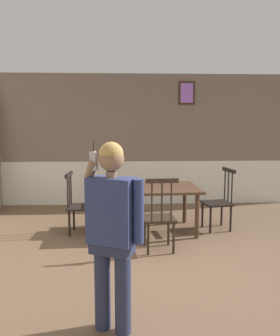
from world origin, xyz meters
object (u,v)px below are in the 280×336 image
object	(u,v)px
chair_at_table_head	(159,217)
person_figure	(113,226)
dining_table	(151,192)
chair_near_window	(80,205)
chair_by_doorway	(219,201)

from	to	relation	value
chair_at_table_head	person_figure	bearing A→B (deg)	-111.49
dining_table	chair_near_window	distance (m)	1.18
person_figure	dining_table	bearing A→B (deg)	-76.50
dining_table	chair_near_window	world-z (taller)	chair_near_window
chair_near_window	person_figure	bearing A→B (deg)	15.45
chair_by_doorway	person_figure	xyz separation A→B (m)	(-1.72, -2.91, 0.46)
chair_near_window	chair_at_table_head	bearing A→B (deg)	57.05
dining_table	chair_near_window	xyz separation A→B (m)	(-1.16, -0.05, -0.20)
dining_table	chair_near_window	bearing A→B (deg)	-177.56
chair_near_window	chair_by_doorway	bearing A→B (deg)	95.89
chair_by_doorway	dining_table	bearing A→B (deg)	84.24
dining_table	person_figure	world-z (taller)	person_figure
chair_near_window	chair_at_table_head	distance (m)	1.49
chair_near_window	chair_by_doorway	size ratio (longest dim) A/B	0.96
chair_by_doorway	chair_at_table_head	world-z (taller)	chair_at_table_head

